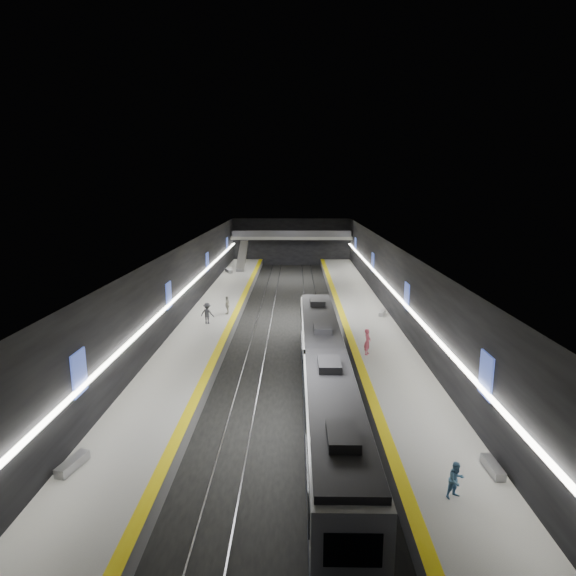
{
  "coord_description": "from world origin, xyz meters",
  "views": [
    {
      "loc": [
        0.67,
        -47.0,
        13.5
      ],
      "look_at": [
        -0.15,
        5.8,
        2.2
      ],
      "focal_mm": 30.0,
      "sensor_mm": 36.0,
      "label": 1
    }
  ],
  "objects_px": {
    "train": "(325,375)",
    "passenger_right_a": "(367,342)",
    "bench_right_far": "(382,313)",
    "passenger_left_a": "(227,305)",
    "escalator": "(242,256)",
    "bench_right_near": "(493,467)",
    "bench_left_far": "(229,271)",
    "bench_left_near": "(72,464)",
    "passenger_right_b": "(456,480)",
    "passenger_left_b": "(207,313)"
  },
  "relations": [
    {
      "from": "passenger_left_a",
      "to": "passenger_left_b",
      "type": "xyz_separation_m",
      "value": [
        -1.37,
        -3.4,
        0.07
      ]
    },
    {
      "from": "bench_left_far",
      "to": "bench_right_far",
      "type": "distance_m",
      "value": 29.57
    },
    {
      "from": "bench_right_near",
      "to": "passenger_left_a",
      "type": "height_order",
      "value": "passenger_left_a"
    },
    {
      "from": "passenger_left_b",
      "to": "train",
      "type": "bearing_deg",
      "value": 136.54
    },
    {
      "from": "passenger_left_a",
      "to": "bench_left_near",
      "type": "bearing_deg",
      "value": 1.32
    },
    {
      "from": "bench_right_near",
      "to": "passenger_right_a",
      "type": "height_order",
      "value": "passenger_right_a"
    },
    {
      "from": "bench_right_far",
      "to": "bench_left_far",
      "type": "bearing_deg",
      "value": 148.0
    },
    {
      "from": "bench_left_near",
      "to": "bench_left_far",
      "type": "xyz_separation_m",
      "value": [
        0.26,
        49.75,
        0.03
      ]
    },
    {
      "from": "passenger_right_b",
      "to": "passenger_left_b",
      "type": "xyz_separation_m",
      "value": [
        -14.64,
        25.01,
        0.2
      ]
    },
    {
      "from": "bench_left_far",
      "to": "bench_right_far",
      "type": "bearing_deg",
      "value": -75.93
    },
    {
      "from": "train",
      "to": "passenger_right_a",
      "type": "bearing_deg",
      "value": 62.51
    },
    {
      "from": "passenger_right_b",
      "to": "bench_right_near",
      "type": "bearing_deg",
      "value": 14.27
    },
    {
      "from": "escalator",
      "to": "bench_right_far",
      "type": "relative_size",
      "value": 5.0
    },
    {
      "from": "bench_left_far",
      "to": "passenger_left_a",
      "type": "xyz_separation_m",
      "value": [
        3.04,
        -23.14,
        0.66
      ]
    },
    {
      "from": "passenger_right_b",
      "to": "passenger_left_b",
      "type": "bearing_deg",
      "value": 95.36
    },
    {
      "from": "bench_right_far",
      "to": "passenger_right_b",
      "type": "xyz_separation_m",
      "value": [
        -2.0,
        -28.32,
        0.59
      ]
    },
    {
      "from": "train",
      "to": "bench_left_far",
      "type": "distance_m",
      "value": 43.08
    },
    {
      "from": "passenger_left_b",
      "to": "passenger_right_a",
      "type": "bearing_deg",
      "value": 162.28
    },
    {
      "from": "train",
      "to": "bench_right_near",
      "type": "distance_m",
      "value": 10.83
    },
    {
      "from": "escalator",
      "to": "passenger_left_a",
      "type": "relative_size",
      "value": 4.39
    },
    {
      "from": "bench_left_far",
      "to": "bench_right_near",
      "type": "bearing_deg",
      "value": -93.66
    },
    {
      "from": "bench_right_near",
      "to": "escalator",
      "type": "bearing_deg",
      "value": 106.44
    },
    {
      "from": "passenger_right_a",
      "to": "bench_right_far",
      "type": "bearing_deg",
      "value": 7.6
    },
    {
      "from": "passenger_left_a",
      "to": "bench_right_near",
      "type": "bearing_deg",
      "value": 38.73
    },
    {
      "from": "escalator",
      "to": "bench_left_far",
      "type": "relative_size",
      "value": 3.88
    },
    {
      "from": "train",
      "to": "bench_left_far",
      "type": "relative_size",
      "value": 14.19
    },
    {
      "from": "escalator",
      "to": "bench_right_near",
      "type": "distance_m",
      "value": 56.26
    },
    {
      "from": "bench_right_far",
      "to": "escalator",
      "type": "bearing_deg",
      "value": 141.39
    },
    {
      "from": "train",
      "to": "passenger_left_a",
      "type": "height_order",
      "value": "train"
    },
    {
      "from": "bench_right_near",
      "to": "bench_left_far",
      "type": "bearing_deg",
      "value": 109.35
    },
    {
      "from": "escalator",
      "to": "passenger_left_b",
      "type": "height_order",
      "value": "escalator"
    },
    {
      "from": "bench_left_near",
      "to": "passenger_right_b",
      "type": "distance_m",
      "value": 16.67
    },
    {
      "from": "escalator",
      "to": "passenger_left_a",
      "type": "xyz_separation_m",
      "value": [
        1.46,
        -27.06,
        -0.99
      ]
    },
    {
      "from": "bench_left_near",
      "to": "bench_left_far",
      "type": "height_order",
      "value": "bench_left_far"
    },
    {
      "from": "bench_right_near",
      "to": "bench_right_far",
      "type": "relative_size",
      "value": 1.07
    },
    {
      "from": "bench_right_near",
      "to": "passenger_right_a",
      "type": "bearing_deg",
      "value": 101.52
    },
    {
      "from": "bench_right_far",
      "to": "passenger_left_a",
      "type": "bearing_deg",
      "value": -160.57
    },
    {
      "from": "train",
      "to": "bench_left_near",
      "type": "xyz_separation_m",
      "value": [
        -11.84,
        -8.27,
        -0.97
      ]
    },
    {
      "from": "bench_right_far",
      "to": "passenger_left_a",
      "type": "height_order",
      "value": "passenger_left_a"
    },
    {
      "from": "bench_right_far",
      "to": "passenger_left_b",
      "type": "relative_size",
      "value": 0.82
    },
    {
      "from": "bench_left_near",
      "to": "bench_right_far",
      "type": "relative_size",
      "value": 1.15
    },
    {
      "from": "bench_left_near",
      "to": "passenger_right_a",
      "type": "bearing_deg",
      "value": 57.35
    },
    {
      "from": "bench_left_far",
      "to": "passenger_left_b",
      "type": "relative_size",
      "value": 1.05
    },
    {
      "from": "train",
      "to": "passenger_right_a",
      "type": "xyz_separation_m",
      "value": [
        3.6,
        6.92,
        -0.2
      ]
    },
    {
      "from": "bench_right_far",
      "to": "passenger_right_b",
      "type": "distance_m",
      "value": 28.4
    },
    {
      "from": "bench_left_far",
      "to": "passenger_right_a",
      "type": "distance_m",
      "value": 37.76
    },
    {
      "from": "bench_left_near",
      "to": "passenger_left_b",
      "type": "height_order",
      "value": "passenger_left_b"
    },
    {
      "from": "bench_left_far",
      "to": "passenger_right_b",
      "type": "height_order",
      "value": "passenger_right_b"
    },
    {
      "from": "bench_left_far",
      "to": "passenger_right_b",
      "type": "bearing_deg",
      "value": -96.61
    },
    {
      "from": "train",
      "to": "passenger_right_a",
      "type": "distance_m",
      "value": 7.8
    }
  ]
}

